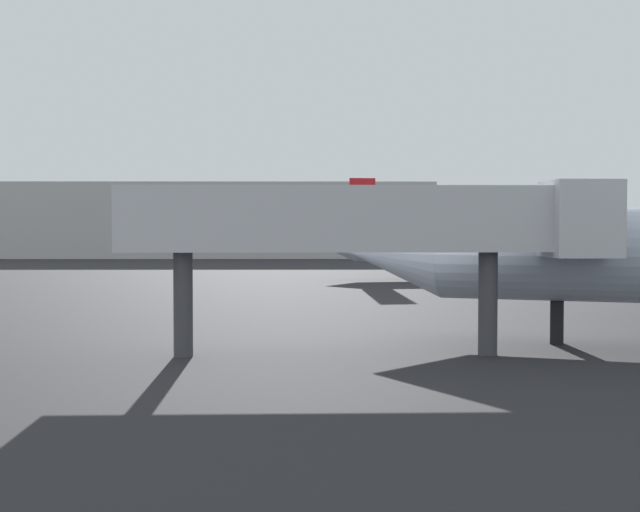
# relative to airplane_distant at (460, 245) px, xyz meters

# --- Properties ---
(airplane_distant) EXTENTS (26.41, 23.45, 9.02)m
(airplane_distant) POSITION_rel_airplane_distant_xyz_m (0.00, 0.00, 0.00)
(airplane_distant) COLOR #B2BCCC
(airplane_distant) RESTS_ON ground_plane
(jet_bridge) EXTENTS (18.16, 2.86, 6.40)m
(jet_bridge) POSITION_rel_airplane_distant_xyz_m (-10.51, -47.59, 1.84)
(jet_bridge) COLOR silver
(jet_bridge) RESTS_ON ground_plane
(terminal_building) EXTENTS (71.32, 24.27, 11.19)m
(terminal_building) POSITION_rel_airplane_distant_xyz_m (-31.15, 58.73, 2.57)
(terminal_building) COLOR #B7B7B2
(terminal_building) RESTS_ON ground_plane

